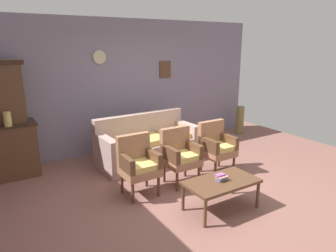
# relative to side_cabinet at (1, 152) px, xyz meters

# --- Properties ---
(ground_plane) EXTENTS (7.68, 7.68, 0.00)m
(ground_plane) POSITION_rel_side_cabinet_xyz_m (2.50, -2.25, -0.47)
(ground_plane) COLOR #84564C
(wall_back_with_decor) EXTENTS (6.40, 0.09, 2.70)m
(wall_back_with_decor) POSITION_rel_side_cabinet_xyz_m (2.50, 0.38, 0.89)
(wall_back_with_decor) COLOR gray
(wall_back_with_decor) RESTS_ON ground
(side_cabinet) EXTENTS (1.16, 0.55, 0.93)m
(side_cabinet) POSITION_rel_side_cabinet_xyz_m (0.00, 0.00, 0.00)
(side_cabinet) COLOR brown
(side_cabinet) RESTS_ON ground
(vase_on_cabinet) EXTENTS (0.12, 0.12, 0.23)m
(vase_on_cabinet) POSITION_rel_side_cabinet_xyz_m (0.15, -0.18, 0.58)
(vase_on_cabinet) COLOR #D5C568
(vase_on_cabinet) RESTS_ON side_cabinet
(floral_couch) EXTENTS (1.93, 0.90, 0.90)m
(floral_couch) POSITION_rel_side_cabinet_xyz_m (2.42, -0.63, -0.14)
(floral_couch) COLOR tan
(floral_couch) RESTS_ON ground
(armchair_near_cabinet) EXTENTS (0.52, 0.49, 0.90)m
(armchair_near_cabinet) POSITION_rel_side_cabinet_xyz_m (1.69, -1.70, 0.03)
(armchair_near_cabinet) COLOR #9E6B4C
(armchair_near_cabinet) RESTS_ON ground
(armchair_row_middle) EXTENTS (0.52, 0.49, 0.90)m
(armchair_row_middle) POSITION_rel_side_cabinet_xyz_m (2.43, -1.71, 0.03)
(armchair_row_middle) COLOR #9E6B4C
(armchair_row_middle) RESTS_ON ground
(armchair_near_couch_end) EXTENTS (0.53, 0.50, 0.90)m
(armchair_near_couch_end) POSITION_rel_side_cabinet_xyz_m (3.21, -1.69, 0.03)
(armchair_near_couch_end) COLOR #9E6B4C
(armchair_near_couch_end) RESTS_ON ground
(coffee_table) EXTENTS (1.00, 0.56, 0.42)m
(coffee_table) POSITION_rel_side_cabinet_xyz_m (2.44, -2.70, -0.09)
(coffee_table) COLOR brown
(coffee_table) RESTS_ON ground
(book_stack_on_table) EXTENTS (0.15, 0.12, 0.09)m
(book_stack_on_table) POSITION_rel_side_cabinet_xyz_m (2.44, -2.69, -0.00)
(book_stack_on_table) COLOR #6A5EA5
(book_stack_on_table) RESTS_ON coffee_table
(floor_vase_by_wall) EXTENTS (0.19, 0.19, 0.68)m
(floor_vase_by_wall) POSITION_rel_side_cabinet_xyz_m (5.35, -0.10, -0.13)
(floor_vase_by_wall) COLOR olive
(floor_vase_by_wall) RESTS_ON ground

